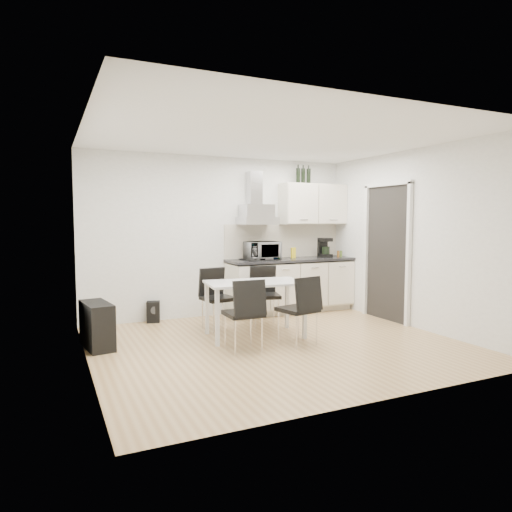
{
  "coord_description": "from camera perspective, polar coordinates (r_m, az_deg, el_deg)",
  "views": [
    {
      "loc": [
        -2.62,
        -5.06,
        1.58
      ],
      "look_at": [
        -0.1,
        0.4,
        1.1
      ],
      "focal_mm": 32.0,
      "sensor_mm": 36.0,
      "label": 1
    }
  ],
  "objects": [
    {
      "name": "chair_far_right",
      "position": [
        6.8,
        1.13,
        -5.08
      ],
      "size": [
        0.56,
        0.6,
        0.88
      ],
      "primitive_type": null,
      "rotation": [
        0.0,
        0.0,
        2.87
      ],
      "color": "black",
      "rests_on": "ground"
    },
    {
      "name": "kitchenette",
      "position": [
        7.82,
        4.5,
        -0.94
      ],
      "size": [
        2.22,
        0.64,
        2.52
      ],
      "color": "beige",
      "rests_on": "ground"
    },
    {
      "name": "wall_right",
      "position": [
        7.03,
        19.16,
        2.03
      ],
      "size": [
        0.1,
        4.0,
        2.6
      ],
      "primitive_type": "cube",
      "color": "white",
      "rests_on": "ground"
    },
    {
      "name": "guitar_amp",
      "position": [
        6.01,
        -19.26,
        -8.16
      ],
      "size": [
        0.39,
        0.71,
        0.56
      ],
      "rotation": [
        0.0,
        0.0,
        0.15
      ],
      "color": "black",
      "rests_on": "ground"
    },
    {
      "name": "chair_far_left",
      "position": [
        6.6,
        -4.73,
        -5.4
      ],
      "size": [
        0.51,
        0.56,
        0.88
      ],
      "primitive_type": null,
      "rotation": [
        0.0,
        0.0,
        3.3
      ],
      "color": "black",
      "rests_on": "ground"
    },
    {
      "name": "floor_speaker",
      "position": [
        7.25,
        -12.72,
        -6.83
      ],
      "size": [
        0.23,
        0.22,
        0.32
      ],
      "primitive_type": "cube",
      "rotation": [
        0.0,
        0.0,
        -0.27
      ],
      "color": "black",
      "rests_on": "ground"
    },
    {
      "name": "wall_front",
      "position": [
        4.04,
        15.82,
        0.4
      ],
      "size": [
        4.5,
        0.1,
        2.6
      ],
      "primitive_type": "cube",
      "color": "white",
      "rests_on": "ground"
    },
    {
      "name": "wall_left",
      "position": [
        5.08,
        -20.52,
        1.11
      ],
      "size": [
        0.1,
        4.0,
        2.6
      ],
      "primitive_type": "cube",
      "color": "white",
      "rests_on": "ground"
    },
    {
      "name": "chair_near_right",
      "position": [
        5.81,
        5.22,
        -6.77
      ],
      "size": [
        0.54,
        0.58,
        0.88
      ],
      "primitive_type": null,
      "rotation": [
        0.0,
        0.0,
        0.21
      ],
      "color": "black",
      "rests_on": "ground"
    },
    {
      "name": "ground",
      "position": [
        5.91,
        2.6,
        -10.94
      ],
      "size": [
        4.5,
        4.5,
        0.0
      ],
      "primitive_type": "plane",
      "color": "tan",
      "rests_on": "ground"
    },
    {
      "name": "doorway",
      "position": [
        7.42,
        15.95,
        0.3
      ],
      "size": [
        0.08,
        1.04,
        2.1
      ],
      "primitive_type": "cube",
      "color": "white",
      "rests_on": "ground"
    },
    {
      "name": "ceiling",
      "position": [
        5.79,
        2.69,
        14.71
      ],
      "size": [
        4.5,
        4.5,
        0.0
      ],
      "primitive_type": "plane",
      "color": "white",
      "rests_on": "wall_back"
    },
    {
      "name": "wall_back",
      "position": [
        7.54,
        -4.38,
        2.43
      ],
      "size": [
        4.5,
        0.1,
        2.6
      ],
      "primitive_type": "cube",
      "color": "white",
      "rests_on": "ground"
    },
    {
      "name": "chair_near_left",
      "position": [
        5.54,
        -1.6,
        -7.32
      ],
      "size": [
        0.45,
        0.51,
        0.88
      ],
      "primitive_type": null,
      "rotation": [
        0.0,
        0.0,
        -0.01
      ],
      "color": "black",
      "rests_on": "ground"
    },
    {
      "name": "dining_table",
      "position": [
        6.15,
        -0.15,
        -4.05
      ],
      "size": [
        1.37,
        0.89,
        0.75
      ],
      "rotation": [
        0.0,
        0.0,
        -0.12
      ],
      "color": "white",
      "rests_on": "ground"
    }
  ]
}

